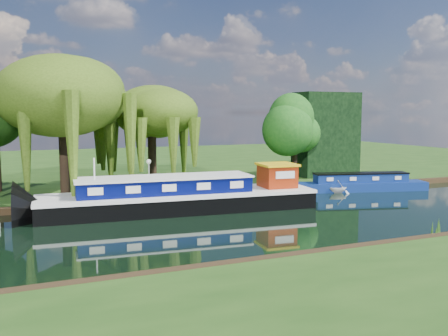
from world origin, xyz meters
name	(u,v)px	position (x,y,z in m)	size (l,w,h in m)	color
ground	(189,228)	(0.00, 0.00, 0.00)	(120.00, 120.00, 0.00)	black
far_bank	(94,166)	(0.00, 34.00, 0.23)	(120.00, 52.00, 0.45)	#1A3B10
dutch_barge	(182,197)	(1.23, 4.85, 0.96)	(18.59, 5.67, 3.86)	black
narrowboat	(361,184)	(17.73, 7.07, 0.59)	(11.36, 4.70, 1.64)	navy
white_cruiser	(339,193)	(15.48, 6.89, 0.00)	(1.84, 2.14, 1.13)	silver
willow_left	(62,99)	(-5.51, 11.84, 7.53)	(8.13, 8.13, 9.75)	black
willow_right	(152,120)	(1.63, 13.66, 5.92)	(6.15, 6.15, 7.50)	black
tree_far_right	(295,129)	(14.42, 12.19, 5.06)	(4.08, 4.08, 6.68)	black
conifer_hedge	(326,134)	(19.00, 14.00, 4.45)	(6.00, 3.00, 8.00)	black
lamppost	(149,167)	(0.50, 10.50, 2.42)	(0.36, 0.36, 2.56)	silver
mooring_posts	(143,191)	(-0.50, 8.40, 0.95)	(19.16, 0.16, 1.00)	silver
reeds_near	(375,237)	(6.87, -7.57, 0.55)	(33.70, 1.50, 1.10)	#255115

